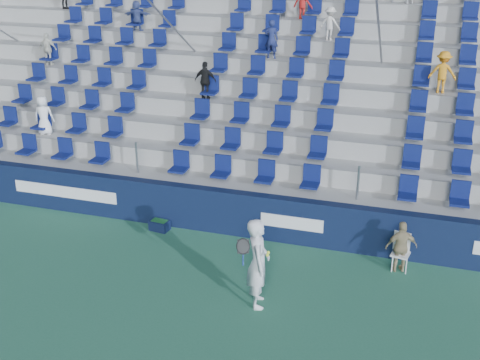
# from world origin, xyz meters

# --- Properties ---
(ground) EXTENTS (70.00, 70.00, 0.00)m
(ground) POSITION_xyz_m (0.00, 0.00, 0.00)
(ground) COLOR #2F6D4F
(ground) RESTS_ON ground
(sponsor_wall) EXTENTS (24.00, 0.32, 1.20)m
(sponsor_wall) POSITION_xyz_m (0.00, 3.15, 0.60)
(sponsor_wall) COLOR #0E1836
(sponsor_wall) RESTS_ON ground
(grandstand) EXTENTS (24.00, 8.17, 6.63)m
(grandstand) POSITION_xyz_m (-0.01, 8.24, 2.14)
(grandstand) COLOR #969692
(grandstand) RESTS_ON ground
(tennis_player) EXTENTS (0.74, 0.85, 2.01)m
(tennis_player) POSITION_xyz_m (1.39, 0.22, 1.01)
(tennis_player) COLOR silver
(tennis_player) RESTS_ON ground
(line_judge_chair) EXTENTS (0.46, 0.47, 0.90)m
(line_judge_chair) POSITION_xyz_m (4.20, 2.64, 0.51)
(line_judge_chair) COLOR white
(line_judge_chair) RESTS_ON ground
(line_judge) EXTENTS (0.81, 0.54, 1.27)m
(line_judge) POSITION_xyz_m (4.20, 2.50, 0.64)
(line_judge) COLOR tan
(line_judge) RESTS_ON ground
(ball_bin) EXTENTS (0.54, 0.39, 0.28)m
(ball_bin) POSITION_xyz_m (-2.03, 2.75, 0.15)
(ball_bin) COLOR #0F1939
(ball_bin) RESTS_ON ground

